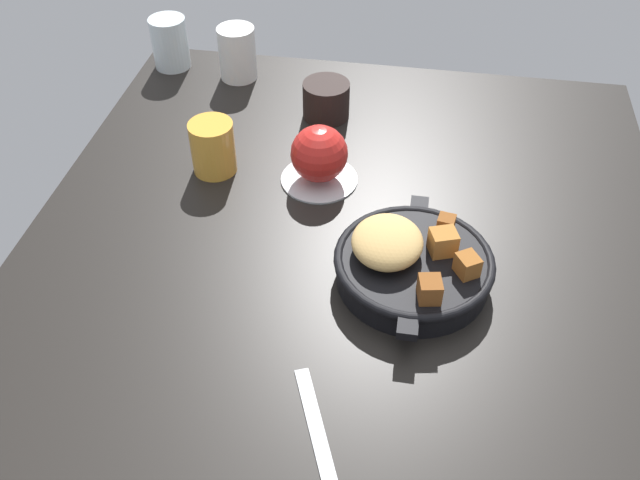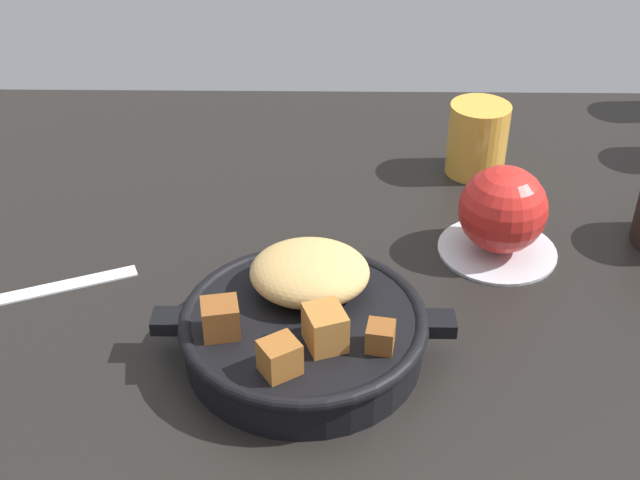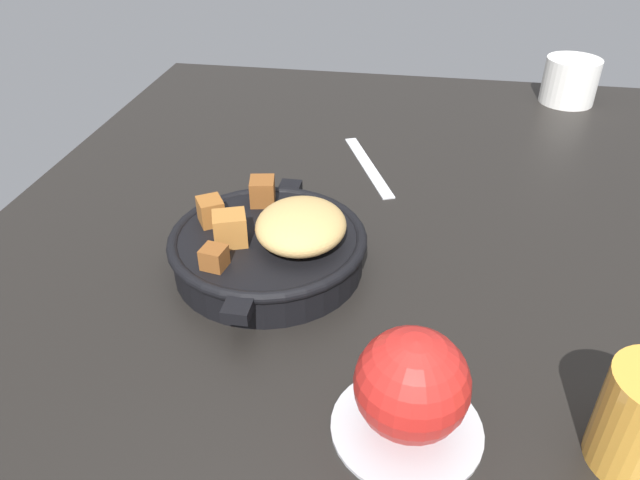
{
  "view_description": "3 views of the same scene",
  "coord_description": "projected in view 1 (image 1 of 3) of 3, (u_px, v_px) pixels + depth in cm",
  "views": [
    {
      "loc": [
        -56.81,
        -7.73,
        63.72
      ],
      "look_at": [
        1.79,
        2.11,
        7.81
      ],
      "focal_mm": 38.6,
      "sensor_mm": 36.0,
      "label": 1
    },
    {
      "loc": [
        6.68,
        -60.44,
        45.63
      ],
      "look_at": [
        5.84,
        -2.11,
        6.45
      ],
      "focal_mm": 46.4,
      "sensor_mm": 36.0,
      "label": 2
    },
    {
      "loc": [
        52.98,
        4.23,
        36.9
      ],
      "look_at": [
        6.23,
        -3.66,
        5.03
      ],
      "focal_mm": 33.51,
      "sensor_mm": 36.0,
      "label": 3
    }
  ],
  "objects": [
    {
      "name": "red_apple",
      "position": [
        319.0,
        154.0,
        0.99
      ],
      "size": [
        8.38,
        8.38,
        8.38
      ],
      "primitive_type": "sphere",
      "color": "red",
      "rests_on": "saucer_plate"
    },
    {
      "name": "ground_plane",
      "position": [
        334.0,
        304.0,
        0.86
      ],
      "size": [
        117.34,
        87.31,
        2.4
      ],
      "primitive_type": "cube",
      "color": "black"
    },
    {
      "name": "white_creamer_pitcher",
      "position": [
        237.0,
        53.0,
        1.21
      ],
      "size": [
        6.58,
        6.58,
        9.36
      ],
      "primitive_type": "cylinder",
      "color": "white",
      "rests_on": "ground_plane"
    },
    {
      "name": "saucer_plate",
      "position": [
        319.0,
        178.0,
        1.02
      ],
      "size": [
        11.46,
        11.46,
        0.6
      ],
      "primitive_type": "cylinder",
      "color": "#B7BABF",
      "rests_on": "ground_plane"
    },
    {
      "name": "water_glass_tall",
      "position": [
        170.0,
        43.0,
        1.24
      ],
      "size": [
        6.55,
        6.55,
        9.2
      ],
      "primitive_type": "cylinder",
      "color": "silver",
      "rests_on": "ground_plane"
    },
    {
      "name": "cast_iron_skillet",
      "position": [
        411.0,
        263.0,
        0.86
      ],
      "size": [
        24.32,
        20.07,
        7.55
      ],
      "color": "black",
      "rests_on": "ground_plane"
    },
    {
      "name": "coffee_mug_dark",
      "position": [
        326.0,
        100.0,
        1.13
      ],
      "size": [
        7.73,
        7.73,
        6.03
      ],
      "primitive_type": "cylinder",
      "color": "black",
      "rests_on": "ground_plane"
    },
    {
      "name": "butter_knife",
      "position": [
        319.0,
        439.0,
        0.71
      ],
      "size": [
        17.36,
        8.41,
        0.36
      ],
      "primitive_type": "cube",
      "rotation": [
        0.0,
        0.0,
        0.39
      ],
      "color": "silver",
      "rests_on": "ground_plane"
    },
    {
      "name": "juice_glass_amber",
      "position": [
        213.0,
        147.0,
        1.02
      ],
      "size": [
        6.61,
        6.61,
        8.08
      ],
      "primitive_type": "cylinder",
      "color": "gold",
      "rests_on": "ground_plane"
    }
  ]
}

